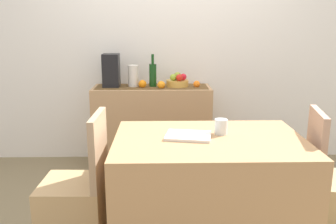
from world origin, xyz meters
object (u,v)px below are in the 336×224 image
(fruit_bowl, at_px, (177,83))
(chair_by_corner, at_px, (336,205))
(open_book, at_px, (188,136))
(sideboard_console, at_px, (152,126))
(chair_near_window, at_px, (76,208))
(wine_bottle, at_px, (153,75))
(ceramic_vase, at_px, (133,76))
(dining_table, at_px, (208,192))
(coffee_maker, at_px, (111,71))
(coffee_cup, at_px, (221,127))

(fruit_bowl, relative_size, chair_by_corner, 0.25)
(open_book, bearing_deg, sideboard_console, 111.14)
(sideboard_console, distance_m, open_book, 1.46)
(open_book, height_order, chair_near_window, chair_near_window)
(wine_bottle, relative_size, open_book, 1.16)
(ceramic_vase, distance_m, dining_table, 1.63)
(ceramic_vase, height_order, chair_by_corner, ceramic_vase)
(chair_near_window, bearing_deg, wine_bottle, 71.23)
(open_book, relative_size, chair_by_corner, 0.31)
(coffee_maker, height_order, chair_near_window, coffee_maker)
(coffee_cup, bearing_deg, chair_near_window, -174.94)
(open_book, xyz_separation_m, coffee_cup, (0.22, 0.06, 0.04))
(chair_near_window, bearing_deg, sideboard_console, 71.64)
(chair_near_window, bearing_deg, open_book, 1.54)
(wine_bottle, relative_size, coffee_cup, 3.29)
(coffee_maker, xyz_separation_m, chair_near_window, (-0.07, -1.42, -0.72))
(dining_table, relative_size, chair_by_corner, 1.32)
(sideboard_console, height_order, coffee_cup, coffee_cup)
(chair_near_window, bearing_deg, ceramic_vase, 78.58)
(coffee_cup, xyz_separation_m, chair_near_window, (-0.94, -0.08, -0.52))
(coffee_maker, distance_m, coffee_cup, 1.60)
(coffee_maker, relative_size, coffee_cup, 3.33)
(sideboard_console, distance_m, ceramic_vase, 0.55)
(dining_table, relative_size, open_book, 4.25)
(dining_table, xyz_separation_m, chair_near_window, (-0.86, -0.00, -0.10))
(fruit_bowl, bearing_deg, wine_bottle, -180.00)
(sideboard_console, height_order, chair_near_window, chair_near_window)
(coffee_maker, xyz_separation_m, coffee_cup, (0.87, -1.33, -0.20))
(wine_bottle, distance_m, chair_by_corner, 2.00)
(dining_table, bearing_deg, chair_by_corner, 0.21)
(coffee_cup, bearing_deg, open_book, -163.50)
(sideboard_console, xyz_separation_m, wine_bottle, (0.01, -0.00, 0.53))
(dining_table, xyz_separation_m, coffee_cup, (0.09, 0.08, 0.42))
(sideboard_console, xyz_separation_m, coffee_cup, (0.47, -1.33, 0.38))
(sideboard_console, relative_size, ceramic_vase, 5.40)
(chair_near_window, relative_size, chair_by_corner, 1.00)
(dining_table, xyz_separation_m, open_book, (-0.13, 0.02, 0.38))
(dining_table, bearing_deg, sideboard_console, 105.37)
(fruit_bowl, distance_m, coffee_maker, 0.67)
(wine_bottle, bearing_deg, chair_by_corner, -48.78)
(ceramic_vase, relative_size, dining_table, 0.18)
(open_book, distance_m, chair_by_corner, 1.10)
(ceramic_vase, relative_size, chair_by_corner, 0.24)
(dining_table, bearing_deg, wine_bottle, 104.95)
(wine_bottle, distance_m, coffee_maker, 0.41)
(sideboard_console, relative_size, fruit_bowl, 5.32)
(coffee_cup, bearing_deg, ceramic_vase, 116.29)
(fruit_bowl, distance_m, chair_near_window, 1.70)
(chair_near_window, bearing_deg, coffee_cup, 5.06)
(ceramic_vase, bearing_deg, chair_near_window, -101.42)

